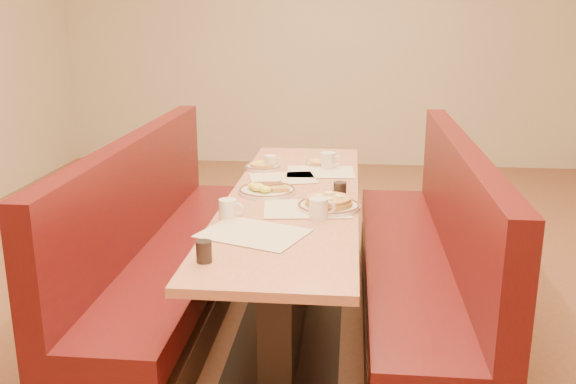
# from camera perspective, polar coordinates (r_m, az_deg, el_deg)

# --- Properties ---
(ground) EXTENTS (8.00, 8.00, 0.00)m
(ground) POSITION_cam_1_polar(r_m,az_deg,el_deg) (3.75, 0.44, -11.39)
(ground) COLOR #9E6647
(ground) RESTS_ON ground
(diner_table) EXTENTS (0.70, 2.50, 0.75)m
(diner_table) POSITION_cam_1_polar(r_m,az_deg,el_deg) (3.60, 0.45, -6.08)
(diner_table) COLOR black
(diner_table) RESTS_ON ground
(booth_left) EXTENTS (0.55, 2.50, 1.05)m
(booth_left) POSITION_cam_1_polar(r_m,az_deg,el_deg) (3.74, -10.85, -5.74)
(booth_left) COLOR #4C3326
(booth_left) RESTS_ON ground
(booth_right) EXTENTS (0.55, 2.50, 1.05)m
(booth_right) POSITION_cam_1_polar(r_m,az_deg,el_deg) (3.62, 12.16, -6.57)
(booth_right) COLOR #4C3326
(booth_right) RESTS_ON ground
(placemat_near_left) EXTENTS (0.54, 0.47, 0.00)m
(placemat_near_left) POSITION_cam_1_polar(r_m,az_deg,el_deg) (2.89, -3.08, -3.67)
(placemat_near_left) COLOR beige
(placemat_near_left) RESTS_ON diner_table
(placemat_near_right) EXTENTS (0.46, 0.37, 0.00)m
(placemat_near_right) POSITION_cam_1_polar(r_m,az_deg,el_deg) (3.24, 1.68, -1.49)
(placemat_near_right) COLOR beige
(placemat_near_right) RESTS_ON diner_table
(placemat_far_left) EXTENTS (0.44, 0.37, 0.00)m
(placemat_far_left) POSITION_cam_1_polar(r_m,az_deg,el_deg) (3.83, -0.48, 1.24)
(placemat_far_left) COLOR beige
(placemat_far_left) RESTS_ON diner_table
(placemat_far_right) EXTENTS (0.43, 0.33, 0.00)m
(placemat_far_right) POSITION_cam_1_polar(r_m,az_deg,el_deg) (3.98, 2.90, 1.80)
(placemat_far_right) COLOR beige
(placemat_far_right) RESTS_ON diner_table
(pancake_plate) EXTENTS (0.32, 0.32, 0.07)m
(pancake_plate) POSITION_cam_1_polar(r_m,az_deg,el_deg) (3.25, 3.64, -1.07)
(pancake_plate) COLOR white
(pancake_plate) RESTS_ON diner_table
(eggs_plate) EXTENTS (0.32, 0.32, 0.06)m
(eggs_plate) POSITION_cam_1_polar(r_m,az_deg,el_deg) (3.52, -1.92, 0.20)
(eggs_plate) COLOR white
(eggs_plate) RESTS_ON diner_table
(extra_plate_mid) EXTENTS (0.19, 0.19, 0.04)m
(extra_plate_mid) POSITION_cam_1_polar(r_m,az_deg,el_deg) (4.17, 2.80, 2.58)
(extra_plate_mid) COLOR white
(extra_plate_mid) RESTS_ON diner_table
(extra_plate_far) EXTENTS (0.23, 0.23, 0.05)m
(extra_plate_far) POSITION_cam_1_polar(r_m,az_deg,el_deg) (4.08, -2.25, 2.33)
(extra_plate_far) COLOR white
(extra_plate_far) RESTS_ON diner_table
(coffee_mug_a) EXTENTS (0.13, 0.09, 0.10)m
(coffee_mug_a) POSITION_cam_1_polar(r_m,az_deg,el_deg) (3.09, 2.80, -1.43)
(coffee_mug_a) COLOR white
(coffee_mug_a) RESTS_ON diner_table
(coffee_mug_b) EXTENTS (0.12, 0.09, 0.09)m
(coffee_mug_b) POSITION_cam_1_polar(r_m,az_deg,el_deg) (3.11, -5.32, -1.45)
(coffee_mug_b) COLOR white
(coffee_mug_b) RESTS_ON diner_table
(coffee_mug_c) EXTENTS (0.13, 0.09, 0.10)m
(coffee_mug_c) POSITION_cam_1_polar(r_m,az_deg,el_deg) (4.09, 3.63, 2.86)
(coffee_mug_c) COLOR white
(coffee_mug_c) RESTS_ON diner_table
(coffee_mug_d) EXTENTS (0.11, 0.08, 0.09)m
(coffee_mug_d) POSITION_cam_1_polar(r_m,az_deg,el_deg) (4.07, -1.52, 2.69)
(coffee_mug_d) COLOR white
(coffee_mug_d) RESTS_ON diner_table
(soda_tumbler_near) EXTENTS (0.06, 0.06, 0.09)m
(soda_tumbler_near) POSITION_cam_1_polar(r_m,az_deg,el_deg) (2.58, -7.48, -5.28)
(soda_tumbler_near) COLOR black
(soda_tumbler_near) RESTS_ON diner_table
(soda_tumbler_mid) EXTENTS (0.07, 0.07, 0.10)m
(soda_tumbler_mid) POSITION_cam_1_polar(r_m,az_deg,el_deg) (3.41, 4.63, 0.10)
(soda_tumbler_mid) COLOR black
(soda_tumbler_mid) RESTS_ON diner_table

